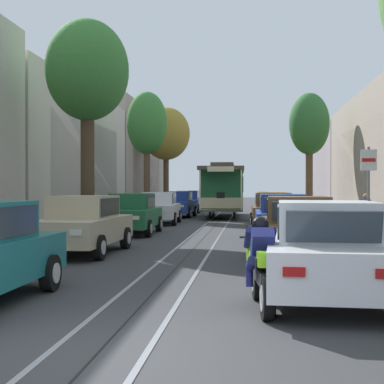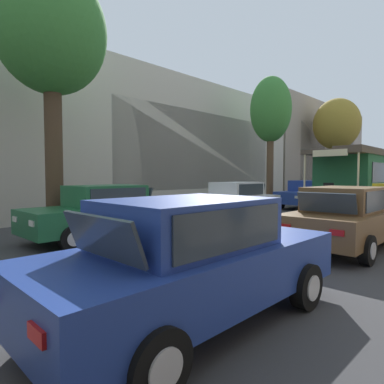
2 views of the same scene
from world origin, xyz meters
TOP-DOWN VIEW (x-y plane):
  - ground_plane at (0.00, 21.77)m, footprint 160.00×160.00m
  - trolley_track_rails at (0.00, 25.21)m, footprint 1.14×62.42m
  - building_facade_left at (-10.13, 26.25)m, footprint 5.97×54.12m
  - parked_car_beige_second_left at (-2.90, 9.29)m, footprint 2.08×4.40m
  - parked_car_green_mid_left at (-2.92, 15.84)m, footprint 2.05×4.38m
  - parked_car_white_fourth_left at (-2.86, 22.17)m, footprint 2.11×4.41m
  - parked_car_blue_fifth_left at (-2.76, 28.87)m, footprint 2.09×4.40m
  - parked_car_blue_sixth_left at (-2.84, 35.35)m, footprint 2.00×4.36m
  - parked_car_silver_far_left at (-2.70, 41.57)m, footprint 2.10×4.40m
  - parked_car_white_near_right at (2.85, 3.44)m, footprint 2.15×4.42m
  - parked_car_brown_second_right at (2.84, 8.66)m, footprint 2.09×4.40m
  - parked_car_blue_mid_right at (2.76, 13.84)m, footprint 2.01×4.36m
  - parked_car_brown_fourth_right at (2.66, 19.51)m, footprint 2.02×4.37m
  - parked_car_yellow_fifth_right at (2.82, 24.83)m, footprint 2.06×4.39m
  - street_tree_kerb_left_second at (-4.45, 15.08)m, footprint 3.12×3.34m
  - street_tree_kerb_left_mid at (-4.47, 27.60)m, footprint 2.41×2.19m
  - street_tree_kerb_left_fourth at (-4.94, 38.60)m, footprint 3.77×3.38m
  - street_tree_kerb_right_second at (4.99, 26.67)m, footprint 2.26×2.43m
  - cable_car_trolley at (0.00, 29.59)m, footprint 2.71×9.16m
  - motorcycle_with_rider at (1.81, 2.61)m, footprint 0.60×1.99m
  - pedestrian_crossing_far at (6.26, 17.42)m, footprint 0.55×0.40m
  - street_sign_post at (4.34, 7.49)m, footprint 0.36×0.07m

SIDE VIEW (x-z plane):
  - ground_plane at x=0.00m, z-range 0.00..0.00m
  - trolley_track_rails at x=0.00m, z-range 0.00..0.01m
  - motorcycle_with_rider at x=1.81m, z-range -0.04..1.33m
  - parked_car_beige_second_left at x=-2.90m, z-range 0.01..1.59m
  - parked_car_green_mid_left at x=-2.92m, z-range 0.01..1.59m
  - parked_car_white_fourth_left at x=-2.86m, z-range 0.01..1.59m
  - parked_car_blue_fifth_left at x=-2.76m, z-range 0.01..1.59m
  - parked_car_blue_sixth_left at x=-2.84m, z-range 0.01..1.59m
  - parked_car_silver_far_left at x=-2.70m, z-range 0.01..1.59m
  - parked_car_white_near_right at x=2.85m, z-range 0.01..1.59m
  - parked_car_brown_second_right at x=2.84m, z-range 0.01..1.59m
  - parked_car_blue_mid_right at x=2.76m, z-range 0.01..1.59m
  - parked_car_brown_fourth_right at x=2.66m, z-range 0.01..1.59m
  - parked_car_yellow_fifth_right at x=2.82m, z-range 0.01..1.59m
  - pedestrian_crossing_far at x=6.26m, z-range 0.10..1.67m
  - cable_car_trolley at x=0.00m, z-range 0.02..3.30m
  - street_sign_post at x=4.34m, z-range 0.33..3.06m
  - building_facade_left at x=-10.13m, z-range -0.32..8.41m
  - street_tree_kerb_right_second at x=4.99m, z-range 1.72..8.88m
  - street_tree_kerb_left_mid at x=-4.47m, z-range 1.78..9.33m
  - street_tree_kerb_left_fourth at x=-4.94m, z-range 1.94..10.13m
  - street_tree_kerb_left_second at x=-4.45m, z-range 2.04..10.19m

